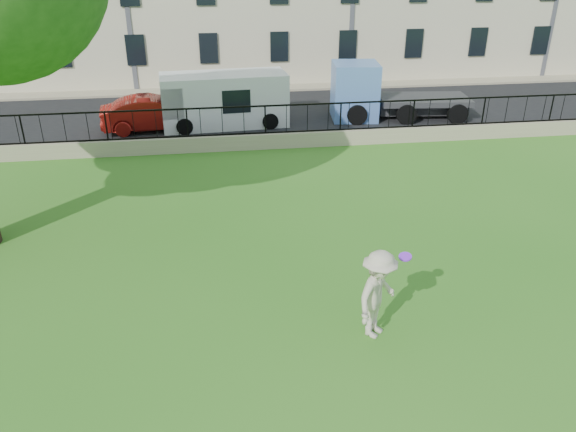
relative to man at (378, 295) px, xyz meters
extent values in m
plane|color=#2C701A|center=(-0.97, 0.07, -0.97)|extent=(120.00, 120.00, 0.00)
cube|color=gray|center=(-0.97, 12.07, -0.67)|extent=(50.00, 0.40, 0.60)
cube|color=black|center=(-0.97, 12.07, -0.34)|extent=(50.00, 0.05, 0.06)
cube|color=black|center=(-0.97, 12.07, 0.73)|extent=(50.00, 0.05, 0.06)
cube|color=black|center=(-0.97, 16.77, -0.97)|extent=(60.00, 9.00, 0.01)
cube|color=gray|center=(-0.97, 21.97, -0.91)|extent=(60.00, 1.40, 0.12)
imported|color=beige|center=(0.00, 0.00, 0.00)|extent=(1.39, 1.40, 1.94)
cylinder|color=#8B2AF0|center=(0.67, 0.45, 0.56)|extent=(0.27, 0.28, 0.12)
imported|color=maroon|center=(-5.47, 15.15, -0.24)|extent=(4.60, 2.09, 1.46)
cube|color=white|center=(-2.41, 15.47, 0.17)|extent=(5.56, 2.49, 2.28)
cube|color=#5B87D6|center=(5.53, 15.47, 0.29)|extent=(6.23, 2.78, 2.53)
camera|label=1|loc=(-3.15, -9.08, 6.34)|focal=35.00mm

